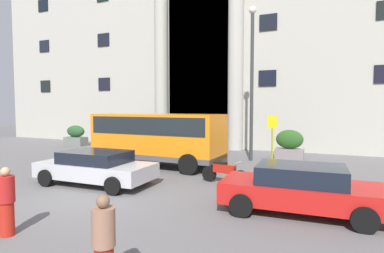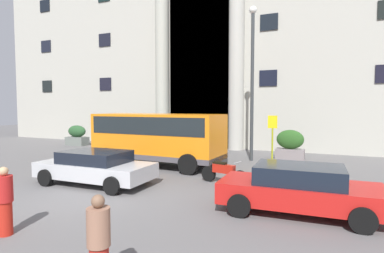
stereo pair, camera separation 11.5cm
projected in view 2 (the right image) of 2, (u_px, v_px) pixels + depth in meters
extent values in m
cube|color=#5F5C5D|center=(90.00, 199.00, 10.07)|extent=(80.00, 64.00, 0.12)
cube|color=#ADAB9F|center=(238.00, 9.00, 25.35)|extent=(41.42, 9.00, 21.75)
cube|color=black|center=(199.00, 72.00, 22.29)|extent=(4.64, 0.12, 10.84)
cylinder|color=#A9AA9B|center=(162.00, 73.00, 23.16)|extent=(1.04, 1.04, 10.84)
cylinder|color=#ADACA2|center=(236.00, 69.00, 20.86)|extent=(1.04, 1.04, 10.84)
cube|color=black|center=(47.00, 86.00, 28.29)|extent=(1.14, 0.08, 1.04)
cube|color=black|center=(105.00, 84.00, 25.61)|extent=(1.14, 0.08, 1.04)
cube|color=black|center=(268.00, 78.00, 20.25)|extent=(1.14, 0.08, 1.04)
cube|color=black|center=(46.00, 46.00, 28.06)|extent=(1.14, 0.08, 1.04)
cube|color=black|center=(105.00, 40.00, 25.38)|extent=(1.14, 0.08, 1.04)
cube|color=black|center=(269.00, 22.00, 20.03)|extent=(1.14, 0.08, 1.04)
cube|color=black|center=(45.00, 6.00, 27.83)|extent=(1.14, 0.08, 1.04)
cube|color=orange|center=(158.00, 135.00, 15.26)|extent=(6.53, 2.52, 2.11)
cube|color=black|center=(158.00, 125.00, 15.23)|extent=(6.15, 2.53, 0.82)
cube|color=black|center=(218.00, 130.00, 13.86)|extent=(0.13, 1.92, 1.02)
cube|color=#4D484E|center=(158.00, 154.00, 15.32)|extent=(6.53, 2.56, 0.24)
cylinder|color=black|center=(209.00, 157.00, 15.37)|extent=(0.91, 0.31, 0.90)
cylinder|color=black|center=(188.00, 164.00, 13.32)|extent=(0.91, 0.31, 0.90)
cylinder|color=black|center=(134.00, 151.00, 17.34)|extent=(0.91, 0.31, 0.90)
cylinder|color=black|center=(106.00, 157.00, 15.29)|extent=(0.91, 0.31, 0.90)
cylinder|color=#959E19|center=(272.00, 142.00, 14.78)|extent=(0.08, 0.08, 2.45)
cube|color=yellow|center=(273.00, 122.00, 14.69)|extent=(0.44, 0.03, 0.60)
cube|color=gray|center=(290.00, 154.00, 17.37)|extent=(1.54, 0.77, 0.56)
ellipsoid|color=#27511E|center=(290.00, 139.00, 17.32)|extent=(1.48, 0.69, 1.07)
cube|color=slate|center=(77.00, 141.00, 23.58)|extent=(1.64, 0.85, 0.63)
ellipsoid|color=#264C28|center=(77.00, 131.00, 23.53)|extent=(1.58, 0.77, 0.88)
cube|color=slate|center=(137.00, 144.00, 22.19)|extent=(1.69, 0.77, 0.54)
ellipsoid|color=#1A5322|center=(137.00, 134.00, 22.14)|extent=(1.62, 0.69, 0.91)
cube|color=#B2B4B7|center=(95.00, 170.00, 11.69)|extent=(4.42, 1.97, 0.55)
cube|color=black|center=(95.00, 157.00, 11.66)|extent=(2.40, 1.71, 0.43)
cylinder|color=black|center=(143.00, 174.00, 12.00)|extent=(0.62, 0.21, 0.62)
cylinder|color=black|center=(112.00, 186.00, 10.25)|extent=(0.62, 0.21, 0.62)
cylinder|color=black|center=(82.00, 168.00, 13.16)|extent=(0.62, 0.21, 0.62)
cylinder|color=black|center=(46.00, 178.00, 11.42)|extent=(0.62, 0.21, 0.62)
cube|color=red|center=(299.00, 193.00, 8.46)|extent=(4.30, 1.94, 0.57)
cube|color=black|center=(299.00, 174.00, 8.43)|extent=(2.35, 1.65, 0.48)
cylinder|color=black|center=(354.00, 199.00, 8.77)|extent=(0.63, 0.22, 0.62)
cylinder|color=black|center=(363.00, 220.00, 7.12)|extent=(0.63, 0.22, 0.62)
cylinder|color=black|center=(252.00, 189.00, 9.83)|extent=(0.63, 0.22, 0.62)
cylinder|color=black|center=(239.00, 206.00, 8.19)|extent=(0.63, 0.22, 0.62)
cylinder|color=black|center=(240.00, 179.00, 11.31)|extent=(0.61, 0.23, 0.60)
cylinder|color=black|center=(209.00, 174.00, 12.14)|extent=(0.61, 0.25, 0.60)
cube|color=#B41D11|center=(224.00, 169.00, 11.71)|extent=(0.92, 0.44, 0.32)
cube|color=black|center=(220.00, 163.00, 11.80)|extent=(0.55, 0.31, 0.12)
cylinder|color=#A5A5A8|center=(238.00, 162.00, 11.34)|extent=(0.15, 0.54, 0.03)
cylinder|color=black|center=(340.00, 187.00, 10.10)|extent=(0.61, 0.14, 0.60)
cylinder|color=black|center=(293.00, 183.00, 10.59)|extent=(0.61, 0.16, 0.60)
cube|color=silver|center=(316.00, 177.00, 10.33)|extent=(0.95, 0.31, 0.32)
cube|color=black|center=(310.00, 171.00, 10.38)|extent=(0.53, 0.24, 0.12)
cylinder|color=#A5A5A8|center=(336.00, 169.00, 10.11)|extent=(0.07, 0.55, 0.03)
cylinder|color=#92664F|center=(98.00, 227.00, 4.76)|extent=(0.36, 0.36, 0.60)
sphere|color=brown|center=(98.00, 201.00, 4.73)|extent=(0.21, 0.21, 0.21)
cylinder|color=red|center=(5.00, 218.00, 7.03)|extent=(0.30, 0.30, 0.77)
cylinder|color=red|center=(4.00, 189.00, 6.99)|extent=(0.36, 0.36, 0.59)
sphere|color=tan|center=(3.00, 171.00, 6.97)|extent=(0.21, 0.21, 0.21)
cylinder|color=#323638|center=(252.00, 88.00, 16.62)|extent=(0.18, 0.18, 7.83)
sphere|color=white|center=(253.00, 10.00, 16.36)|extent=(0.40, 0.40, 0.40)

